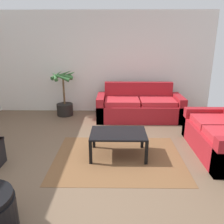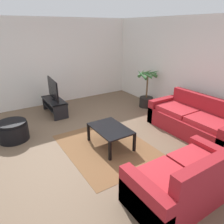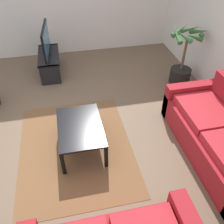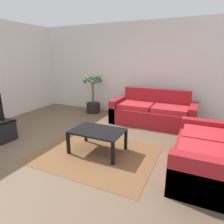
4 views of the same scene
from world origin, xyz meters
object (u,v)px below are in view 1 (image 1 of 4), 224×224
Objects in this scene: couch_main at (139,107)px; coffee_table at (118,135)px; potted_palm at (64,98)px; couch_loveseat at (223,138)px.

couch_main reaches higher than coffee_table.
potted_palm is at bearing 172.15° from couch_main.
potted_palm reaches higher than coffee_table.
coffee_table is at bearing -57.99° from potted_palm.
potted_palm is (-3.29, 2.15, 0.18)m from couch_loveseat.
coffee_table is at bearing -176.46° from couch_loveseat.
coffee_table is (-0.56, -1.99, 0.08)m from couch_main.
couch_loveseat is 1.77× the size of coffee_table.
potted_palm reaches higher than couch_main.
coffee_table is (-1.87, -0.12, 0.08)m from couch_loveseat.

